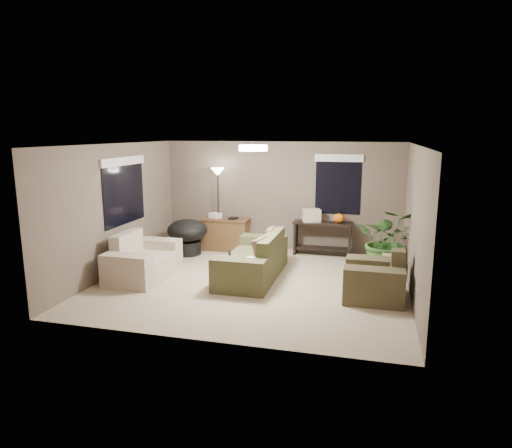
% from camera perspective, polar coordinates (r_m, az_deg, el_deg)
% --- Properties ---
extents(room_shell, '(5.50, 5.50, 5.50)m').
position_cam_1_polar(room_shell, '(8.17, -0.35, 1.10)').
color(room_shell, tan).
rests_on(room_shell, ground).
extents(main_sofa, '(0.95, 2.20, 0.85)m').
position_cam_1_polar(main_sofa, '(8.67, -0.16, -4.77)').
color(main_sofa, '#4F4F2F').
rests_on(main_sofa, ground).
extents(throw_pillows, '(0.31, 1.37, 0.47)m').
position_cam_1_polar(throw_pillows, '(8.52, 1.50, -2.59)').
color(throw_pillows, '#8C7251').
rests_on(throw_pillows, main_sofa).
extents(loveseat, '(0.90, 1.60, 0.85)m').
position_cam_1_polar(loveseat, '(8.95, -14.04, -4.59)').
color(loveseat, beige).
rests_on(loveseat, ground).
extents(armchair, '(0.95, 1.00, 0.85)m').
position_cam_1_polar(armchair, '(7.84, 14.63, -6.90)').
color(armchair, brown).
rests_on(armchair, ground).
extents(coffee_table, '(1.00, 0.55, 0.42)m').
position_cam_1_polar(coffee_table, '(8.13, -1.71, -5.41)').
color(coffee_table, brown).
rests_on(coffee_table, ground).
extents(laptop, '(0.42, 0.33, 0.24)m').
position_cam_1_polar(laptop, '(8.24, -2.65, -4.32)').
color(laptop, black).
rests_on(laptop, coffee_table).
extents(plastic_bag, '(0.33, 0.31, 0.20)m').
position_cam_1_polar(plastic_bag, '(7.90, -0.63, -4.72)').
color(plastic_bag, white).
rests_on(plastic_bag, coffee_table).
extents(desk, '(1.10, 0.50, 0.75)m').
position_cam_1_polar(desk, '(10.63, -3.80, -1.27)').
color(desk, brown).
rests_on(desk, ground).
extents(desk_papers, '(0.70, 0.31, 0.12)m').
position_cam_1_polar(desk_papers, '(10.58, -4.65, 1.00)').
color(desk_papers, silver).
rests_on(desk_papers, desk).
extents(console_table, '(1.30, 0.40, 0.75)m').
position_cam_1_polar(console_table, '(10.28, 8.29, -1.47)').
color(console_table, black).
rests_on(console_table, ground).
extents(pumpkin, '(0.31, 0.31, 0.21)m').
position_cam_1_polar(pumpkin, '(10.17, 10.32, 0.72)').
color(pumpkin, orange).
rests_on(pumpkin, console_table).
extents(cardboard_box, '(0.45, 0.39, 0.28)m').
position_cam_1_polar(cardboard_box, '(10.22, 6.97, 1.08)').
color(cardboard_box, beige).
rests_on(cardboard_box, console_table).
extents(papasan_chair, '(1.08, 1.08, 0.80)m').
position_cam_1_polar(papasan_chair, '(10.34, -8.56, -1.24)').
color(papasan_chair, black).
rests_on(papasan_chair, ground).
extents(floor_lamp, '(0.32, 0.32, 1.91)m').
position_cam_1_polar(floor_lamp, '(10.51, -4.79, 5.31)').
color(floor_lamp, black).
rests_on(floor_lamp, ground).
extents(ceiling_fixture, '(0.50, 0.50, 0.10)m').
position_cam_1_polar(ceiling_fixture, '(8.04, -0.36, 9.48)').
color(ceiling_fixture, white).
rests_on(ceiling_fixture, room_shell).
extents(houseplant, '(1.16, 1.29, 1.01)m').
position_cam_1_polar(houseplant, '(9.25, 16.14, -2.85)').
color(houseplant, '#2D5923').
rests_on(houseplant, ground).
extents(cat_scratching_post, '(0.32, 0.32, 0.50)m').
position_cam_1_polar(cat_scratching_post, '(8.83, 16.11, -5.47)').
color(cat_scratching_post, tan).
rests_on(cat_scratching_post, ground).
extents(window_left, '(0.05, 1.56, 1.33)m').
position_cam_1_polar(window_left, '(9.42, -16.19, 5.33)').
color(window_left, black).
rests_on(window_left, room_shell).
extents(window_back, '(1.06, 0.05, 1.33)m').
position_cam_1_polar(window_back, '(10.31, 10.26, 6.11)').
color(window_back, black).
rests_on(window_back, room_shell).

